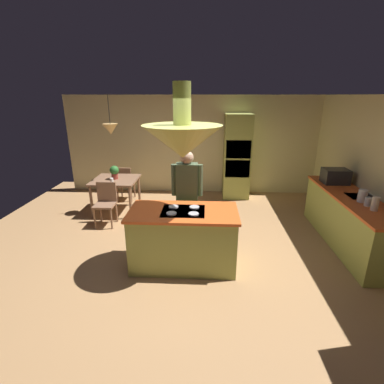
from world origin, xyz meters
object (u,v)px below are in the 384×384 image
oven_tower (237,157)px  potted_plant_on_table (114,172)px  canister_sugar (368,202)px  dining_table (116,184)px  person_at_island (187,192)px  canister_flour (375,204)px  chair_by_back_wall (125,181)px  chair_facing_island (106,201)px  kitchen_island (183,238)px  microwave_on_counter (335,176)px  canister_tea (363,196)px  cup_on_table (112,180)px

oven_tower → potted_plant_on_table: (-2.81, -1.12, -0.13)m
potted_plant_on_table → canister_sugar: (4.55, -1.77, 0.05)m
dining_table → potted_plant_on_table: (-0.01, 0.02, 0.27)m
person_at_island → canister_flour: (2.83, -0.53, 0.05)m
oven_tower → canister_sugar: size_ratio=15.02×
dining_table → chair_by_back_wall: size_ratio=1.11×
chair_facing_island → potted_plant_on_table: 0.83m
kitchen_island → dining_table: size_ratio=1.68×
kitchen_island → oven_tower: 3.48m
potted_plant_on_table → person_at_island: bearing=-39.6°
kitchen_island → person_at_island: size_ratio=0.97×
chair_facing_island → canister_flour: (4.54, -1.24, 0.51)m
dining_table → chair_facing_island: (0.00, -0.69, -0.15)m
chair_by_back_wall → canister_flour: (4.54, -2.62, 0.51)m
kitchen_island → chair_facing_island: kitchen_island is taller
person_at_island → canister_sugar: person_at_island is taller
person_at_island → chair_facing_island: size_ratio=1.93×
kitchen_island → potted_plant_on_table: (-1.71, 2.12, 0.47)m
chair_facing_island → chair_by_back_wall: 1.38m
dining_table → microwave_on_counter: 4.59m
canister_flour → oven_tower: bearing=119.5°
kitchen_island → person_at_island: person_at_island is taller
microwave_on_counter → canister_tea: bearing=-90.0°
kitchen_island → chair_facing_island: 2.21m
kitchen_island → canister_flour: size_ratio=7.63×
canister_flour → microwave_on_counter: bearing=90.0°
chair_facing_island → cup_on_table: chair_facing_island is taller
dining_table → canister_tea: bearing=-19.1°
kitchen_island → microwave_on_counter: size_ratio=3.54×
oven_tower → potted_plant_on_table: bearing=-158.2°
canister_sugar → microwave_on_counter: (0.00, 1.21, 0.07)m
cup_on_table → canister_flour: 4.85m
person_at_island → chair_facing_island: (-1.71, 0.71, -0.46)m
canister_flour → microwave_on_counter: microwave_on_counter is taller
chair_facing_island → potted_plant_on_table: size_ratio=2.90×
person_at_island → canister_sugar: bearing=-7.0°
dining_table → person_at_island: person_at_island is taller
canister_flour → microwave_on_counter: 1.39m
kitchen_island → dining_table: 2.71m
canister_sugar → chair_by_back_wall: bearing=151.7°
kitchen_island → potted_plant_on_table: size_ratio=5.43×
chair_facing_island → canister_sugar: canister_sugar is taller
dining_table → chair_by_back_wall: 0.71m
person_at_island → microwave_on_counter: person_at_island is taller
cup_on_table → canister_tea: 4.74m
oven_tower → canister_sugar: oven_tower is taller
dining_table → canister_flour: 4.95m
microwave_on_counter → kitchen_island: bearing=-151.2°
chair_facing_island → oven_tower: bearing=33.2°
dining_table → canister_tea: size_ratio=4.75×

